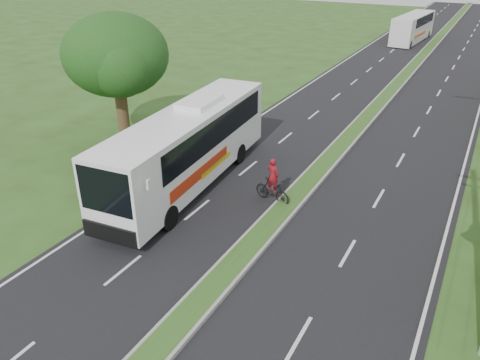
% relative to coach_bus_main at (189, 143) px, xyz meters
% --- Properties ---
extents(ground, '(180.00, 180.00, 0.00)m').
position_rel_coach_bus_main_xyz_m(ground, '(5.20, -7.07, -2.23)').
color(ground, '#2F4519').
rests_on(ground, ground).
extents(road_asphalt, '(14.00, 160.00, 0.02)m').
position_rel_coach_bus_main_xyz_m(road_asphalt, '(5.20, 12.93, -2.22)').
color(road_asphalt, black).
rests_on(road_asphalt, ground).
extents(median_strip, '(1.20, 160.00, 0.18)m').
position_rel_coach_bus_main_xyz_m(median_strip, '(5.20, 12.93, -2.13)').
color(median_strip, gray).
rests_on(median_strip, ground).
extents(lane_edge_left, '(0.12, 160.00, 0.01)m').
position_rel_coach_bus_main_xyz_m(lane_edge_left, '(-1.50, 12.93, -2.23)').
color(lane_edge_left, silver).
rests_on(lane_edge_left, ground).
extents(lane_edge_right, '(0.12, 160.00, 0.01)m').
position_rel_coach_bus_main_xyz_m(lane_edge_right, '(11.90, 12.93, -2.23)').
color(lane_edge_right, silver).
rests_on(lane_edge_right, ground).
extents(shade_tree, '(6.30, 6.00, 7.54)m').
position_rel_coach_bus_main_xyz_m(shade_tree, '(-6.91, 2.95, 2.80)').
color(shade_tree, '#473321').
rests_on(shade_tree, ground).
extents(coach_bus_main, '(3.64, 12.73, 4.06)m').
position_rel_coach_bus_main_xyz_m(coach_bus_main, '(0.00, 0.00, 0.00)').
color(coach_bus_main, white).
rests_on(coach_bus_main, ground).
extents(coach_bus_far, '(3.23, 11.14, 3.20)m').
position_rel_coach_bus_main_xyz_m(coach_bus_far, '(2.44, 44.95, -0.42)').
color(coach_bus_far, silver).
rests_on(coach_bus_far, ground).
extents(motorcyclist, '(1.97, 0.93, 2.22)m').
position_rel_coach_bus_main_xyz_m(motorcyclist, '(4.36, 0.26, -1.45)').
color(motorcyclist, black).
rests_on(motorcyclist, ground).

